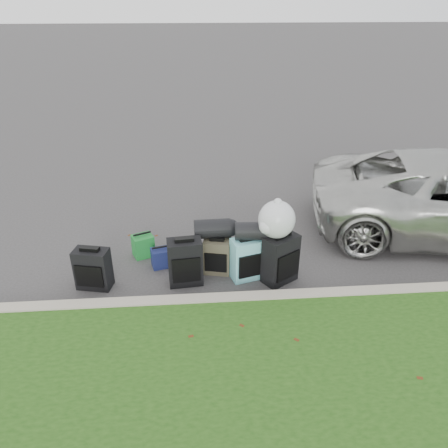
{
  "coord_description": "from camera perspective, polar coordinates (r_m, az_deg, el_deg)",
  "views": [
    {
      "loc": [
        -0.54,
        -5.43,
        3.54
      ],
      "look_at": [
        -0.1,
        0.2,
        0.55
      ],
      "focal_mm": 35.0,
      "sensor_mm": 36.0,
      "label": 1
    }
  ],
  "objects": [
    {
      "name": "duffel_right",
      "position": [
        5.84,
        3.59,
        -0.93
      ],
      "size": [
        0.45,
        0.27,
        0.25
      ],
      "primitive_type": "cylinder",
      "rotation": [
        0.0,
        1.57,
        -0.05
      ],
      "color": "black",
      "rests_on": "suitcase_teal"
    },
    {
      "name": "curb",
      "position": [
        5.65,
        1.98,
        -9.95
      ],
      "size": [
        120.0,
        0.18,
        0.15
      ],
      "primitive_type": "cube",
      "color": "#9E937F",
      "rests_on": "ground"
    },
    {
      "name": "tote_green",
      "position": [
        6.7,
        -10.51,
        -2.81
      ],
      "size": [
        0.37,
        0.33,
        0.34
      ],
      "primitive_type": "cube",
      "rotation": [
        0.0,
        0.0,
        0.4
      ],
      "color": "#1B7A2C",
      "rests_on": "ground"
    },
    {
      "name": "suitcase_olive",
      "position": [
        6.17,
        -0.9,
        -4.22
      ],
      "size": [
        0.42,
        0.31,
        0.52
      ],
      "primitive_type": "cube",
      "rotation": [
        0.0,
        0.0,
        -0.22
      ],
      "color": "#373325",
      "rests_on": "ground"
    },
    {
      "name": "duffel_left",
      "position": [
        6.05,
        -1.53,
        -0.61
      ],
      "size": [
        0.51,
        0.29,
        0.27
      ],
      "primitive_type": "cylinder",
      "rotation": [
        0.0,
        1.57,
        0.03
      ],
      "color": "black",
      "rests_on": "suitcase_olive"
    },
    {
      "name": "suitcase_small_black",
      "position": [
        6.11,
        -16.74,
        -5.62
      ],
      "size": [
        0.5,
        0.34,
        0.57
      ],
      "primitive_type": "cube",
      "rotation": [
        0.0,
        0.0,
        -0.22
      ],
      "color": "black",
      "rests_on": "ground"
    },
    {
      "name": "suitcase_teal",
      "position": [
        6.03,
        3.01,
        -4.58
      ],
      "size": [
        0.48,
        0.36,
        0.61
      ],
      "primitive_type": "cube",
      "rotation": [
        0.0,
        0.0,
        0.28
      ],
      "color": "#5AAAB2",
      "rests_on": "ground"
    },
    {
      "name": "trash_bag",
      "position": [
        5.71,
        6.91,
        0.59
      ],
      "size": [
        0.49,
        0.49,
        0.49
      ],
      "primitive_type": "sphere",
      "color": "silver",
      "rests_on": "suitcase_large_black_right"
    },
    {
      "name": "tote_navy",
      "position": [
        6.42,
        -8.24,
        -4.4
      ],
      "size": [
        0.31,
        0.27,
        0.28
      ],
      "primitive_type": "cube",
      "rotation": [
        0.0,
        0.0,
        0.25
      ],
      "color": "#161E4E",
      "rests_on": "ground"
    },
    {
      "name": "suitcase_large_black_left",
      "position": [
        5.94,
        -5.09,
        -4.98
      ],
      "size": [
        0.48,
        0.32,
        0.66
      ],
      "primitive_type": "cube",
      "rotation": [
        0.0,
        0.0,
        0.1
      ],
      "color": "black",
      "rests_on": "ground"
    },
    {
      "name": "suitcase_large_black_right",
      "position": [
        5.99,
        7.38,
        -4.56
      ],
      "size": [
        0.54,
        0.48,
        0.7
      ],
      "primitive_type": "cube",
      "rotation": [
        0.0,
        0.0,
        0.57
      ],
      "color": "black",
      "rests_on": "ground"
    },
    {
      "name": "ground",
      "position": [
        6.5,
        1.02,
        -5.08
      ],
      "size": [
        120.0,
        120.0,
        0.0
      ],
      "primitive_type": "plane",
      "color": "#383535",
      "rests_on": "ground"
    }
  ]
}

